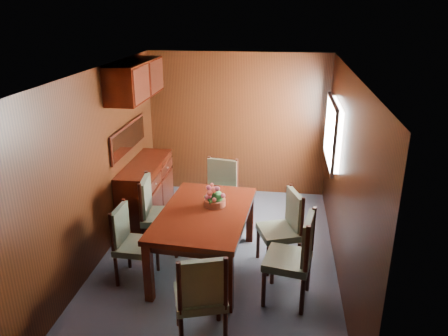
# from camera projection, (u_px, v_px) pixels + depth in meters

# --- Properties ---
(ground) EXTENTS (4.50, 4.50, 0.00)m
(ground) POSITION_uv_depth(u_px,v_px,m) (218.00, 258.00, 5.69)
(ground) COLOR #3C4453
(ground) RESTS_ON ground
(room_shell) EXTENTS (3.06, 4.52, 2.41)m
(room_shell) POSITION_uv_depth(u_px,v_px,m) (213.00, 131.00, 5.44)
(room_shell) COLOR black
(room_shell) RESTS_ON ground
(sideboard) EXTENTS (0.48, 1.40, 0.90)m
(sideboard) POSITION_uv_depth(u_px,v_px,m) (146.00, 191.00, 6.62)
(sideboard) COLOR #320E06
(sideboard) RESTS_ON ground
(dining_table) EXTENTS (1.14, 1.72, 0.77)m
(dining_table) POSITION_uv_depth(u_px,v_px,m) (205.00, 220.00, 5.28)
(dining_table) COLOR #320E06
(dining_table) RESTS_ON ground
(chair_left_near) EXTENTS (0.45, 0.46, 0.94)m
(chair_left_near) POSITION_uv_depth(u_px,v_px,m) (130.00, 239.00, 5.12)
(chair_left_near) COLOR black
(chair_left_near) RESTS_ON ground
(chair_left_far) EXTENTS (0.52, 0.54, 1.04)m
(chair_left_far) POSITION_uv_depth(u_px,v_px,m) (155.00, 210.00, 5.72)
(chair_left_far) COLOR black
(chair_left_far) RESTS_ON ground
(chair_right_near) EXTENTS (0.57, 0.58, 1.06)m
(chair_right_near) POSITION_uv_depth(u_px,v_px,m) (296.00, 254.00, 4.70)
(chair_right_near) COLOR black
(chair_right_near) RESTS_ON ground
(chair_right_far) EXTENTS (0.59, 0.60, 1.01)m
(chair_right_far) POSITION_uv_depth(u_px,v_px,m) (285.00, 225.00, 5.38)
(chair_right_far) COLOR black
(chair_right_far) RESTS_ON ground
(chair_head) EXTENTS (0.60, 0.59, 1.01)m
(chair_head) POSITION_uv_depth(u_px,v_px,m) (201.00, 294.00, 4.09)
(chair_head) COLOR black
(chair_head) RESTS_ON ground
(chair_foot) EXTENTS (0.55, 0.54, 1.02)m
(chair_foot) POSITION_uv_depth(u_px,v_px,m) (220.00, 190.00, 6.35)
(chair_foot) COLOR black
(chair_foot) RESTS_ON ground
(flower_centerpiece) EXTENTS (0.29, 0.29, 0.29)m
(flower_centerpiece) POSITION_uv_depth(u_px,v_px,m) (215.00, 195.00, 5.35)
(flower_centerpiece) COLOR #B55837
(flower_centerpiece) RESTS_ON dining_table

